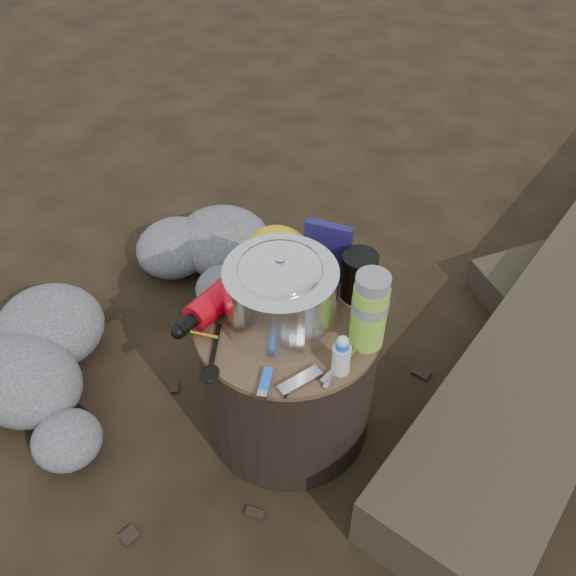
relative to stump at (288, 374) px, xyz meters
The scene contains 15 objects.
ground 0.19m from the stump, ahead, with size 60.00×60.00×0.00m, color black.
stump is the anchor object (origin of this frame).
rock_ring 0.51m from the stump, behind, with size 0.45×0.97×0.19m, color #5D5D62, non-canonical shape.
foil_windscreen 0.27m from the stump, 148.12° to the right, with size 0.24×0.24×0.15m, color silver.
camping_pot 0.28m from the stump, behind, with size 0.18×0.18×0.18m, color white.
fuel_bottle 0.27m from the stump, behind, with size 0.06×0.27×0.06m, color red, non-canonical shape.
thermos 0.33m from the stump, ahead, with size 0.07×0.07×0.18m, color #93D639.
travel_mug 0.30m from the stump, 55.39° to the left, with size 0.08×0.08×0.12m, color black.
stuff_sack 0.30m from the stump, 125.56° to the left, with size 0.15×0.13×0.11m, color yellow.
food_pouch 0.31m from the stump, 88.39° to the left, with size 0.11×0.02×0.14m, color #19144C.
lighter 0.27m from the stump, 75.64° to the right, with size 0.02×0.07×0.01m, color blue.
multitool 0.26m from the stump, 53.34° to the right, with size 0.03×0.10×0.01m, color #B7B7BC.
pot_grabber 0.26m from the stump, 23.38° to the right, with size 0.03×0.13×0.01m, color #B7B7BC, non-canonical shape.
spork 0.26m from the stump, 122.38° to the right, with size 0.03×0.15×0.01m, color black, non-canonical shape.
squeeze_bottle 0.29m from the stump, 23.87° to the right, with size 0.04×0.04×0.09m, color silver.
Camera 1 is at (0.45, -0.82, 1.39)m, focal length 38.97 mm.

